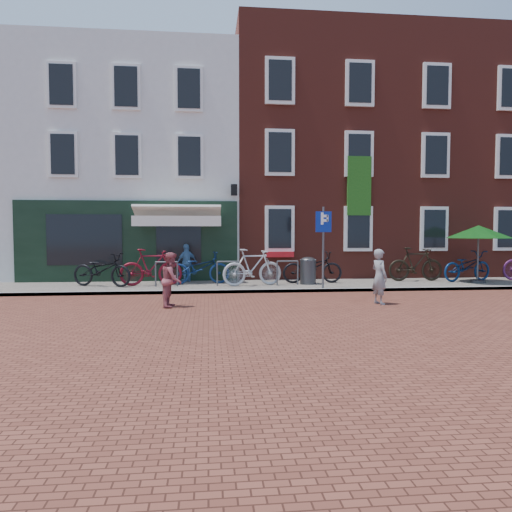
{
  "coord_description": "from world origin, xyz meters",
  "views": [
    {
      "loc": [
        -2.13,
        -14.12,
        1.89
      ],
      "look_at": [
        -0.64,
        0.42,
        1.12
      ],
      "focal_mm": 32.59,
      "sensor_mm": 36.0,
      "label": 1
    }
  ],
  "objects": [
    {
      "name": "woman",
      "position": [
        2.29,
        -2.48,
        0.72
      ],
      "size": [
        0.48,
        0.6,
        1.44
      ],
      "primitive_type": "imported",
      "rotation": [
        0.0,
        0.0,
        1.87
      ],
      "color": "gray",
      "rests_on": "ground"
    },
    {
      "name": "bicycle_3",
      "position": [
        -0.69,
        1.12,
        0.71
      ],
      "size": [
        2.11,
        1.0,
        1.22
      ],
      "primitive_type": "imported",
      "rotation": [
        0.0,
        0.0,
        1.79
      ],
      "color": "#B2B2B5",
      "rests_on": "sidewalk"
    },
    {
      "name": "litter_bin",
      "position": [
        1.25,
        1.41,
        0.61
      ],
      "size": [
        0.54,
        0.54,
        0.99
      ],
      "color": "#3C3C3F",
      "rests_on": "sidewalk"
    },
    {
      "name": "bicycle_1",
      "position": [
        -4.03,
        1.48,
        0.71
      ],
      "size": [
        2.09,
        0.81,
        1.22
      ],
      "primitive_type": "imported",
      "rotation": [
        0.0,
        0.0,
        1.69
      ],
      "color": "maroon",
      "rests_on": "sidewalk"
    },
    {
      "name": "bicycle_4",
      "position": [
        1.46,
        1.71,
        0.65
      ],
      "size": [
        2.11,
        0.77,
        1.1
      ],
      "primitive_type": "imported",
      "rotation": [
        0.0,
        0.0,
        1.59
      ],
      "color": "black",
      "rests_on": "sidewalk"
    },
    {
      "name": "parking_sign",
      "position": [
        1.48,
        0.24,
        1.8
      ],
      "size": [
        0.5,
        0.08,
        2.57
      ],
      "color": "#4C4C4F",
      "rests_on": "sidewalk"
    },
    {
      "name": "ground",
      "position": [
        0.0,
        0.0,
        0.0
      ],
      "size": [
        80.0,
        80.0,
        0.0
      ],
      "primitive_type": "plane",
      "color": "brown"
    },
    {
      "name": "cafe_person",
      "position": [
        -2.91,
        2.6,
        0.78
      ],
      "size": [
        0.85,
        0.71,
        1.36
      ],
      "primitive_type": "imported",
      "rotation": [
        0.0,
        0.0,
        3.72
      ],
      "color": "#5E8CBA",
      "rests_on": "sidewalk"
    },
    {
      "name": "building_stucco",
      "position": [
        -5.0,
        7.0,
        4.5
      ],
      "size": [
        8.0,
        8.0,
        9.0
      ],
      "primitive_type": "cube",
      "color": "silver",
      "rests_on": "ground"
    },
    {
      "name": "bicycle_5",
      "position": [
        5.32,
        1.95,
        0.71
      ],
      "size": [
        2.04,
        0.59,
        1.22
      ],
      "primitive_type": "imported",
      "rotation": [
        0.0,
        0.0,
        1.58
      ],
      "color": "black",
      "rests_on": "sidewalk"
    },
    {
      "name": "building_brick_right",
      "position": [
        8.0,
        7.0,
        5.0
      ],
      "size": [
        6.0,
        8.0,
        10.0
      ],
      "primitive_type": "cube",
      "color": "maroon",
      "rests_on": "ground"
    },
    {
      "name": "building_brick_mid",
      "position": [
        2.0,
        7.0,
        5.0
      ],
      "size": [
        6.0,
        8.0,
        10.0
      ],
      "primitive_type": "cube",
      "color": "maroon",
      "rests_on": "ground"
    },
    {
      "name": "parasol",
      "position": [
        7.3,
        1.3,
        1.97
      ],
      "size": [
        2.25,
        2.25,
        2.11
      ],
      "color": "#4C4C4F",
      "rests_on": "sidewalk"
    },
    {
      "name": "sidewalk",
      "position": [
        1.0,
        1.5,
        0.05
      ],
      "size": [
        24.0,
        3.0,
        0.1
      ],
      "primitive_type": "cube",
      "color": "slate",
      "rests_on": "ground"
    },
    {
      "name": "bicycle_2",
      "position": [
        -2.45,
        1.8,
        0.65
      ],
      "size": [
        2.19,
        1.06,
        1.1
      ],
      "primitive_type": "imported",
      "rotation": [
        0.0,
        0.0,
        1.73
      ],
      "color": "navy",
      "rests_on": "sidewalk"
    },
    {
      "name": "boy",
      "position": [
        -3.06,
        -2.36,
        0.69
      ],
      "size": [
        0.59,
        0.72,
        1.37
      ],
      "primitive_type": "imported",
      "rotation": [
        0.0,
        0.0,
        1.46
      ],
      "color": "#9D4951",
      "rests_on": "ground"
    },
    {
      "name": "bicycle_0",
      "position": [
        -5.6,
        1.42,
        0.65
      ],
      "size": [
        2.22,
        1.42,
        1.1
      ],
      "primitive_type": "imported",
      "rotation": [
        0.0,
        0.0,
        1.21
      ],
      "color": "black",
      "rests_on": "sidewalk"
    },
    {
      "name": "bicycle_6",
      "position": [
        7.15,
        1.71,
        0.65
      ],
      "size": [
        2.21,
        1.26,
        1.1
      ],
      "primitive_type": "imported",
      "rotation": [
        0.0,
        0.0,
        1.84
      ],
      "color": "#082451",
      "rests_on": "sidewalk"
    }
  ]
}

